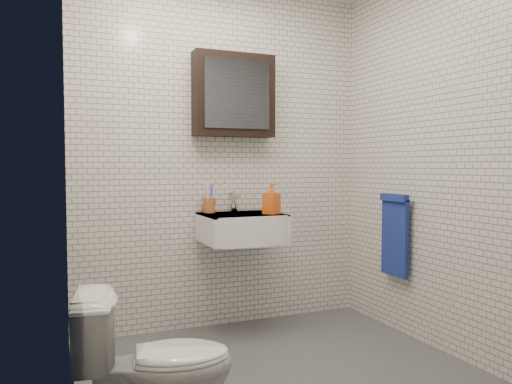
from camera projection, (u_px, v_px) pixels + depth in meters
The scene contains 9 objects.
ground at pixel (283, 374), 2.83m from camera, with size 2.20×2.00×0.01m, color #45474B.
room_shell at pixel (284, 115), 2.75m from camera, with size 2.22×2.02×2.51m.
washbasin at pixel (244, 228), 3.48m from camera, with size 0.55×0.50×0.20m.
faucet at pixel (234, 203), 3.66m from camera, with size 0.06×0.20×0.15m.
mirror_cabinet at pixel (234, 95), 3.61m from camera, with size 0.60×0.15×0.60m.
towel_rail at pixel (395, 231), 3.52m from camera, with size 0.09×0.30×0.58m.
toothbrush_cup at pixel (209, 205), 3.59m from camera, with size 0.10×0.10×0.23m.
soap_bottle at pixel (271, 199), 3.49m from camera, with size 0.10×0.10×0.21m, color orange.
toilet at pixel (156, 365), 2.13m from camera, with size 0.37×0.65×0.67m, color white.
Camera 1 is at (-1.22, -2.49, 1.19)m, focal length 35.00 mm.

